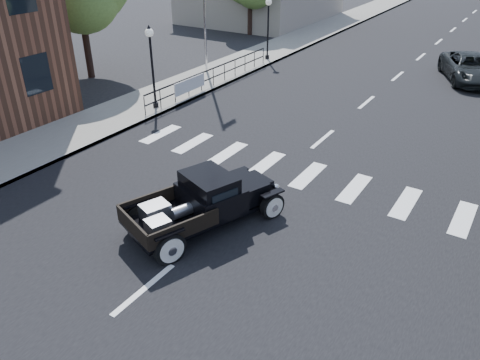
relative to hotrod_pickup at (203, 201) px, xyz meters
The scene contains 10 objects.
ground 0.88m from the hotrod_pickup, 23.52° to the left, with size 120.00×120.00×0.00m, color black.
road 15.19m from the hotrod_pickup, 88.56° to the left, with size 14.00×80.00×0.02m, color black.
road_markings 10.20m from the hotrod_pickup, 87.86° to the left, with size 12.00×60.00×0.06m, color silver, non-canonical shape.
sidewalk_left 17.22m from the hotrod_pickup, 118.16° to the left, with size 3.00×80.00×0.15m, color gray.
railing 12.30m from the hotrod_pickup, 124.24° to the left, with size 0.08×10.00×1.00m, color black, non-canonical shape.
banner 10.66m from the hotrod_pickup, 129.95° to the left, with size 0.04×2.20×0.60m, color silver, non-canonical shape.
lamp_post_b 9.56m from the hotrod_pickup, 139.50° to the left, with size 0.36×0.36×3.52m, color black, non-canonical shape.
lamp_post_c 17.74m from the hotrod_pickup, 114.06° to the left, with size 0.36×0.36×3.52m, color black, non-canonical shape.
hotrod_pickup is the anchor object (origin of this frame).
second_car 18.72m from the hotrod_pickup, 78.53° to the left, with size 2.27×4.93×1.37m, color black.
Camera 1 is at (6.22, -8.67, 7.35)m, focal length 35.00 mm.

